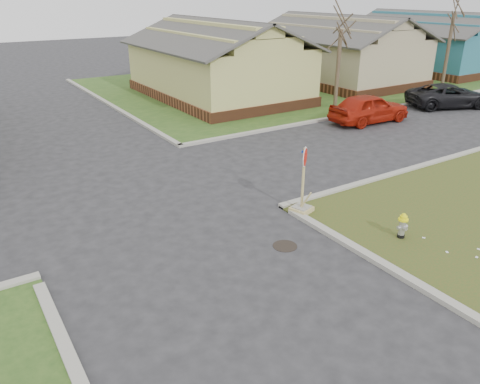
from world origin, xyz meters
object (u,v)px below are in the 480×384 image
fire_hydrant (403,224)px  dark_pickup (449,96)px  red_sedan (369,108)px  stop_sign (302,198)px

fire_hydrant → dark_pickup: bearing=44.2°
fire_hydrant → red_sedan: red_sedan is taller
stop_sign → red_sedan: 11.46m
red_sedan → dark_pickup: size_ratio=0.92×
fire_hydrant → red_sedan: 12.27m
stop_sign → dark_pickup: size_ratio=0.44×
fire_hydrant → red_sedan: size_ratio=0.17×
stop_sign → red_sedan: (9.55, 6.33, 0.24)m
fire_hydrant → stop_sign: stop_sign is taller
dark_pickup → red_sedan: bearing=111.9°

